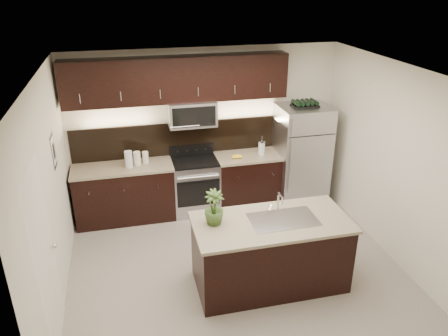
# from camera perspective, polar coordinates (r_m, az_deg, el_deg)

# --- Properties ---
(ground) EXTENTS (4.50, 4.50, 0.00)m
(ground) POSITION_cam_1_polar(r_m,az_deg,el_deg) (6.27, 1.40, -12.64)
(ground) COLOR gray
(ground) RESTS_ON ground
(room_walls) EXTENTS (4.52, 4.02, 2.71)m
(room_walls) POSITION_cam_1_polar(r_m,az_deg,el_deg) (5.36, 0.54, 1.59)
(room_walls) COLOR beige
(room_walls) RESTS_ON ground
(counter_run) EXTENTS (3.51, 0.65, 0.94)m
(counter_run) POSITION_cam_1_polar(r_m,az_deg,el_deg) (7.36, -5.35, -2.43)
(counter_run) COLOR black
(counter_run) RESTS_ON ground
(upper_fixtures) EXTENTS (3.49, 0.40, 1.66)m
(upper_fixtures) POSITION_cam_1_polar(r_m,az_deg,el_deg) (6.93, -5.85, 10.58)
(upper_fixtures) COLOR black
(upper_fixtures) RESTS_ON counter_run
(island) EXTENTS (1.96, 0.96, 0.94)m
(island) POSITION_cam_1_polar(r_m,az_deg,el_deg) (5.73, 6.05, -10.90)
(island) COLOR black
(island) RESTS_ON ground
(sink_faucet) EXTENTS (0.84, 0.50, 0.28)m
(sink_faucet) POSITION_cam_1_polar(r_m,az_deg,el_deg) (5.53, 7.71, -6.49)
(sink_faucet) COLOR silver
(sink_faucet) RESTS_ON island
(refrigerator) EXTENTS (0.84, 0.76, 1.74)m
(refrigerator) POSITION_cam_1_polar(r_m,az_deg,el_deg) (7.66, 10.01, 1.68)
(refrigerator) COLOR #B2B2B7
(refrigerator) RESTS_ON ground
(wine_rack) EXTENTS (0.43, 0.27, 0.10)m
(wine_rack) POSITION_cam_1_polar(r_m,az_deg,el_deg) (7.36, 10.52, 8.27)
(wine_rack) COLOR black
(wine_rack) RESTS_ON refrigerator
(plant) EXTENTS (0.30, 0.30, 0.44)m
(plant) POSITION_cam_1_polar(r_m,az_deg,el_deg) (5.29, -1.31, -5.19)
(plant) COLOR #324C1E
(plant) RESTS_ON island
(canisters) EXTENTS (0.38, 0.22, 0.27)m
(canisters) POSITION_cam_1_polar(r_m,az_deg,el_deg) (7.06, -11.54, 1.21)
(canisters) COLOR silver
(canisters) RESTS_ON counter_run
(french_press) EXTENTS (0.11, 0.11, 0.33)m
(french_press) POSITION_cam_1_polar(r_m,az_deg,el_deg) (7.35, 4.93, 2.62)
(french_press) COLOR silver
(french_press) RESTS_ON counter_run
(bananas) EXTENTS (0.20, 0.17, 0.06)m
(bananas) POSITION_cam_1_polar(r_m,az_deg,el_deg) (7.23, 1.31, 1.53)
(bananas) COLOR yellow
(bananas) RESTS_ON counter_run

